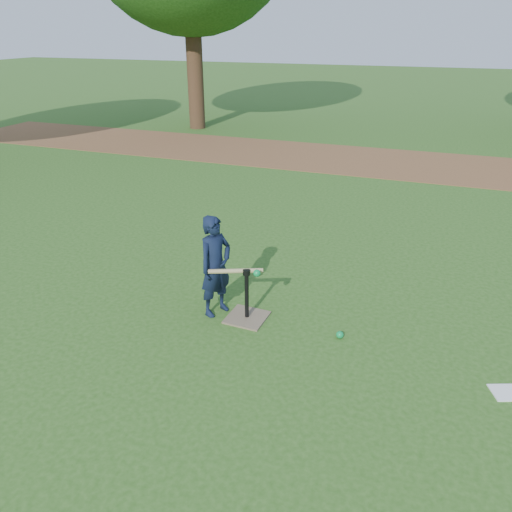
% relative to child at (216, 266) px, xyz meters
% --- Properties ---
extents(ground, '(80.00, 80.00, 0.00)m').
position_rel_child_xyz_m(ground, '(0.69, 0.26, -0.59)').
color(ground, '#285116').
rests_on(ground, ground).
extents(dirt_strip, '(24.00, 3.00, 0.01)m').
position_rel_child_xyz_m(dirt_strip, '(0.69, 7.76, -0.58)').
color(dirt_strip, brown).
rests_on(dirt_strip, ground).
extents(child, '(0.43, 0.51, 1.18)m').
position_rel_child_xyz_m(child, '(0.00, 0.00, 0.00)').
color(child, black).
rests_on(child, ground).
extents(wiffle_ball_ground, '(0.08, 0.08, 0.08)m').
position_rel_child_xyz_m(wiffle_ball_ground, '(1.45, -0.04, -0.55)').
color(wiffle_ball_ground, '#0D8F43').
rests_on(wiffle_ball_ground, ground).
extents(clipboard, '(0.36, 0.32, 0.01)m').
position_rel_child_xyz_m(clipboard, '(3.06, -0.38, -0.58)').
color(clipboard, white).
rests_on(clipboard, ground).
extents(batting_tee, '(0.45, 0.45, 0.61)m').
position_rel_child_xyz_m(batting_tee, '(0.38, -0.01, -0.48)').
color(batting_tee, '#75624A').
rests_on(batting_tee, ground).
extents(swing_action, '(0.63, 0.28, 0.10)m').
position_rel_child_xyz_m(swing_action, '(0.28, -0.04, 0.01)').
color(swing_action, tan).
rests_on(swing_action, ground).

